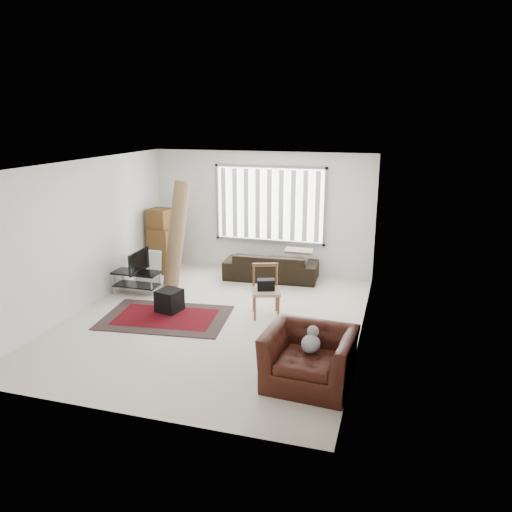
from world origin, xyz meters
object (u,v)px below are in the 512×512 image
Objects in this scene: tv_stand at (137,278)px; armchair at (309,354)px; moving_boxes at (162,243)px; side_chair at (266,289)px; sofa at (271,262)px.

armchair reaches higher than tv_stand.
moving_boxes is 3.48m from side_chair.
moving_boxes reaches higher than sofa.
moving_boxes is at bearing 140.01° from armchair.
moving_boxes reaches higher than armchair.
moving_boxes is at bearing 129.01° from side_chair.
moving_boxes is 1.58× the size of side_chair.
moving_boxes is 1.18× the size of armchair.
sofa is at bearing 3.63° from moving_boxes.
moving_boxes is at bearing -0.16° from sofa.
sofa reaches higher than tv_stand.
side_chair is at bearing 98.32° from sofa.
tv_stand is 2.78m from side_chair.
moving_boxes is 0.72× the size of sofa.
moving_boxes is (-0.19, 1.51, 0.34)m from tv_stand.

